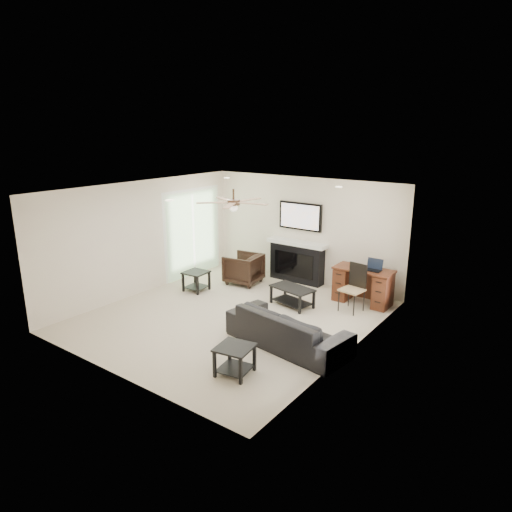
# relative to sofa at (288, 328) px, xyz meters

# --- Properties ---
(room_shell) EXTENTS (5.50, 5.54, 2.52)m
(room_shell) POSITION_rel_sofa_xyz_m (-1.38, 0.50, 1.36)
(room_shell) COLOR beige
(room_shell) RESTS_ON ground
(sofa) EXTENTS (2.29, 1.15, 0.64)m
(sofa) POSITION_rel_sofa_xyz_m (0.00, 0.00, 0.00)
(sofa) COLOR black
(sofa) RESTS_ON ground
(armchair) EXTENTS (0.88, 0.86, 0.72)m
(armchair) POSITION_rel_sofa_xyz_m (-2.60, 2.15, 0.04)
(armchair) COLOR black
(armchair) RESTS_ON ground
(coffee_table) EXTENTS (0.98, 0.67, 0.40)m
(coffee_table) POSITION_rel_sofa_xyz_m (-0.90, 1.60, -0.12)
(coffee_table) COLOR black
(coffee_table) RESTS_ON ground
(end_table_near) EXTENTS (0.60, 0.60, 0.45)m
(end_table_near) POSITION_rel_sofa_xyz_m (-0.15, -1.25, -0.10)
(end_table_near) COLOR black
(end_table_near) RESTS_ON ground
(end_table_left) EXTENTS (0.53, 0.53, 0.45)m
(end_table_left) POSITION_rel_sofa_xyz_m (-3.15, 1.10, -0.10)
(end_table_left) COLOR black
(end_table_left) RESTS_ON ground
(fireplace_unit) EXTENTS (1.52, 0.34, 1.91)m
(fireplace_unit) POSITION_rel_sofa_xyz_m (-1.65, 3.01, 0.63)
(fireplace_unit) COLOR black
(fireplace_unit) RESTS_ON ground
(desk) EXTENTS (1.22, 0.56, 0.76)m
(desk) POSITION_rel_sofa_xyz_m (0.22, 2.61, 0.06)
(desk) COLOR #412010
(desk) RESTS_ON ground
(desk_chair) EXTENTS (0.48, 0.50, 0.97)m
(desk_chair) POSITION_rel_sofa_xyz_m (0.22, 2.06, 0.16)
(desk_chair) COLOR black
(desk_chair) RESTS_ON ground
(laptop) EXTENTS (0.33, 0.24, 0.23)m
(laptop) POSITION_rel_sofa_xyz_m (0.42, 2.59, 0.55)
(laptop) COLOR black
(laptop) RESTS_ON desk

